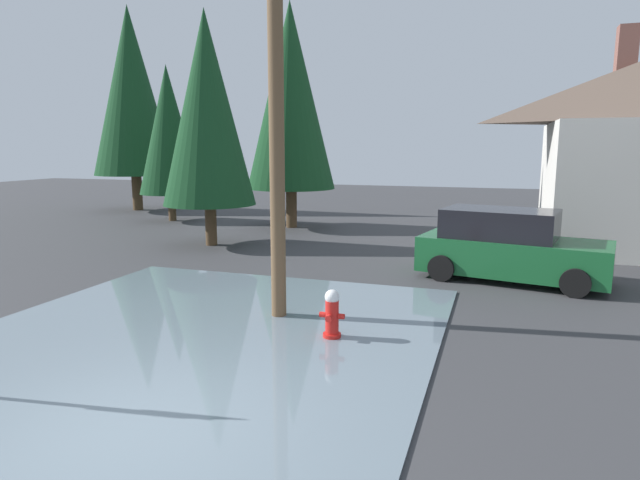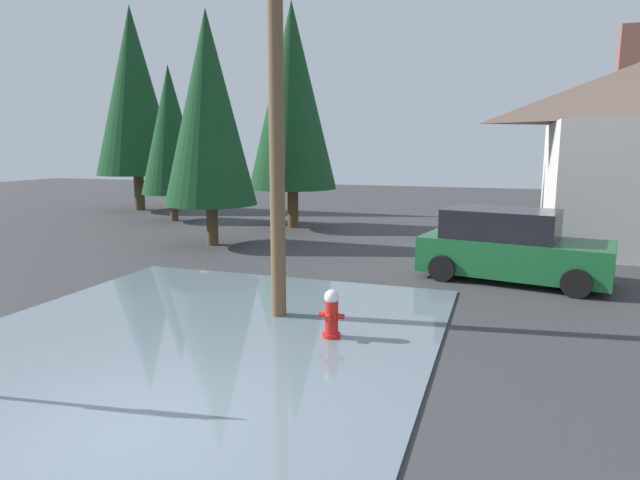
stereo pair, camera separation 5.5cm
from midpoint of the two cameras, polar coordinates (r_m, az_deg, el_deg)
name	(u,v)px [view 2 (the right image)]	position (r m, az deg, el deg)	size (l,w,h in m)	color
ground_plane	(129,438)	(6.89, -19.20, -19.10)	(80.00, 80.00, 0.10)	#38383A
flood_puddle	(192,339)	(9.51, -13.17, -10.11)	(8.00, 9.01, 0.04)	slate
fire_hydrant	(331,315)	(9.18, 1.39, -7.91)	(0.43, 0.37, 0.86)	red
utility_pole	(275,41)	(10.15, -4.56, 20.13)	(1.60, 0.28, 9.72)	brown
parked_car	(510,247)	(13.90, 19.47, -0.71)	(4.61, 2.72, 1.72)	#195B2D
pine_tree_tall_left	(292,97)	(21.78, -2.89, 14.82)	(3.49, 3.49, 8.71)	#4C3823
pine_tree_mid_left	(170,130)	(24.52, -15.41, 11.07)	(2.66, 2.66, 6.64)	#4C3823
pine_tree_short_left	(134,92)	(29.41, -18.97, 14.53)	(4.01, 4.01, 10.03)	#4C3823
pine_tree_far_center	(208,109)	(18.06, -11.59, 13.36)	(2.99, 2.99, 7.47)	#4C3823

